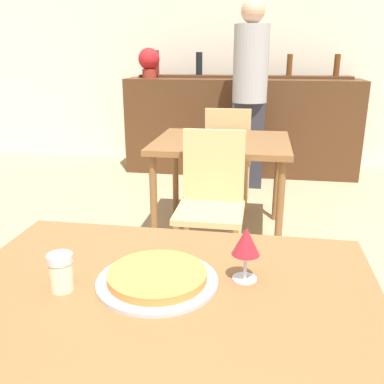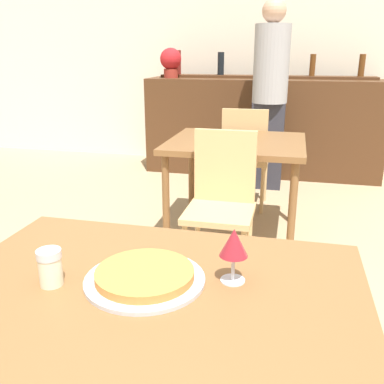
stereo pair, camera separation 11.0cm
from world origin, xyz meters
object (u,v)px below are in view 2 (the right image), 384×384
(person_standing, at_px, (270,90))
(potted_plant, at_px, (171,61))
(chair_far_side_front, at_px, (222,196))
(wine_glass, at_px, (234,244))
(pizza_tray, at_px, (145,276))
(cheese_shaker, at_px, (50,267))
(chair_far_side_back, at_px, (245,153))

(person_standing, height_order, potted_plant, person_standing)
(chair_far_side_front, distance_m, person_standing, 1.96)
(wine_glass, distance_m, potted_plant, 4.01)
(pizza_tray, distance_m, potted_plant, 4.01)
(chair_far_side_front, relative_size, pizza_tray, 2.65)
(chair_far_side_front, distance_m, potted_plant, 2.73)
(chair_far_side_front, height_order, potted_plant, potted_plant)
(cheese_shaker, xyz_separation_m, person_standing, (0.38, 3.39, 0.21))
(wine_glass, bearing_deg, pizza_tray, -165.62)
(pizza_tray, xyz_separation_m, wine_glass, (0.24, 0.06, 0.10))
(cheese_shaker, distance_m, potted_plant, 4.03)
(wine_glass, relative_size, potted_plant, 0.48)
(cheese_shaker, xyz_separation_m, wine_glass, (0.49, 0.14, 0.06))
(chair_far_side_back, height_order, cheese_shaker, chair_far_side_back)
(chair_far_side_front, distance_m, pizza_tray, 1.44)
(pizza_tray, relative_size, wine_glass, 2.14)
(chair_far_side_front, xyz_separation_m, cheese_shaker, (-0.23, -1.49, 0.27))
(pizza_tray, relative_size, person_standing, 0.19)
(person_standing, distance_m, potted_plant, 1.29)
(chair_far_side_back, relative_size, cheese_shaker, 8.60)
(chair_far_side_back, height_order, potted_plant, potted_plant)
(pizza_tray, height_order, wine_glass, wine_glass)
(chair_far_side_front, bearing_deg, chair_far_side_back, 90.00)
(chair_far_side_front, distance_m, chair_far_side_back, 1.21)
(cheese_shaker, height_order, wine_glass, wine_glass)
(pizza_tray, height_order, potted_plant, potted_plant)
(chair_far_side_back, bearing_deg, chair_far_side_front, 90.00)
(cheese_shaker, relative_size, wine_glass, 0.66)
(chair_far_side_front, distance_m, wine_glass, 1.42)
(pizza_tray, bearing_deg, potted_plant, 104.93)
(chair_far_side_front, height_order, wine_glass, chair_far_side_front)
(wine_glass, height_order, potted_plant, potted_plant)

